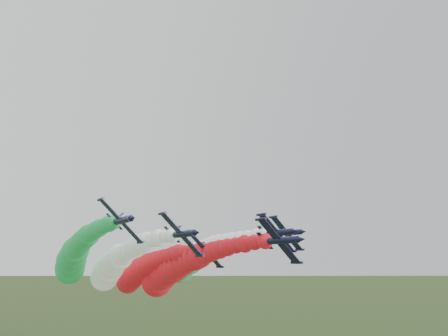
{
  "coord_description": "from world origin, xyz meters",
  "views": [
    {
      "loc": [
        -45.51,
        -73.92,
        36.05
      ],
      "look_at": [
        -1.95,
        -3.75,
        53.45
      ],
      "focal_mm": 35.0,
      "sensor_mm": 36.0,
      "label": 1
    }
  ],
  "objects_px": {
    "jet_outer_left": "(74,258)",
    "jet_inner_left": "(113,266)",
    "jet_inner_right": "(180,264)",
    "jet_lead": "(172,271)",
    "jet_outer_right": "(196,260)",
    "jet_trail": "(138,273)"
  },
  "relations": [
    {
      "from": "jet_lead",
      "to": "jet_outer_right",
      "type": "xyz_separation_m",
      "value": [
        16.18,
        16.69,
        2.77
      ]
    },
    {
      "from": "jet_lead",
      "to": "jet_inner_left",
      "type": "relative_size",
      "value": 1.01
    },
    {
      "from": "jet_inner_left",
      "to": "jet_trail",
      "type": "distance_m",
      "value": 18.05
    },
    {
      "from": "jet_outer_right",
      "to": "jet_trail",
      "type": "height_order",
      "value": "jet_outer_right"
    },
    {
      "from": "jet_inner_right",
      "to": "jet_trail",
      "type": "distance_m",
      "value": 14.64
    },
    {
      "from": "jet_lead",
      "to": "jet_inner_right",
      "type": "height_order",
      "value": "jet_inner_right"
    },
    {
      "from": "jet_outer_left",
      "to": "jet_trail",
      "type": "xyz_separation_m",
      "value": [
        21.51,
        8.8,
        -4.25
      ]
    },
    {
      "from": "jet_lead",
      "to": "jet_trail",
      "type": "relative_size",
      "value": 1.01
    },
    {
      "from": "jet_lead",
      "to": "jet_trail",
      "type": "distance_m",
      "value": 23.62
    },
    {
      "from": "jet_inner_left",
      "to": "jet_inner_right",
      "type": "distance_m",
      "value": 20.52
    },
    {
      "from": "jet_lead",
      "to": "jet_outer_right",
      "type": "bearing_deg",
      "value": 45.89
    },
    {
      "from": "jet_inner_right",
      "to": "jet_outer_right",
      "type": "xyz_separation_m",
      "value": [
        8.2,
        4.92,
        1.0
      ]
    },
    {
      "from": "jet_outer_left",
      "to": "jet_inner_left",
      "type": "bearing_deg",
      "value": -24.87
    },
    {
      "from": "jet_inner_left",
      "to": "jet_inner_right",
      "type": "relative_size",
      "value": 1.0
    },
    {
      "from": "jet_outer_left",
      "to": "jet_lead",
      "type": "bearing_deg",
      "value": -34.24
    },
    {
      "from": "jet_lead",
      "to": "jet_outer_left",
      "type": "distance_m",
      "value": 26.52
    },
    {
      "from": "jet_inner_left",
      "to": "jet_trail",
      "type": "xyz_separation_m",
      "value": [
        12.25,
        13.09,
        -2.11
      ]
    },
    {
      "from": "jet_outer_right",
      "to": "jet_trail",
      "type": "distance_m",
      "value": 18.19
    },
    {
      "from": "jet_inner_left",
      "to": "jet_outer_right",
      "type": "relative_size",
      "value": 1.0
    },
    {
      "from": "jet_lead",
      "to": "jet_outer_left",
      "type": "height_order",
      "value": "jet_outer_left"
    },
    {
      "from": "jet_outer_right",
      "to": "jet_inner_left",
      "type": "bearing_deg",
      "value": -167.83
    },
    {
      "from": "jet_outer_right",
      "to": "jet_trail",
      "type": "xyz_separation_m",
      "value": [
        -16.42,
        6.9,
        -3.67
      ]
    }
  ]
}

